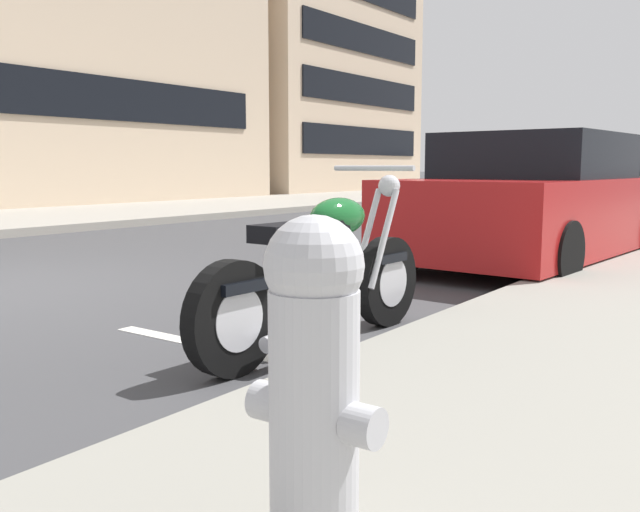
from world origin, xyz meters
name	(u,v)px	position (x,y,z in m)	size (l,w,h in m)	color
sidewalk_far_curb	(267,203)	(12.00, 6.51, 0.07)	(120.00, 5.00, 0.14)	gray
parking_stall_stripe	(245,353)	(0.00, -3.41, 0.00)	(0.12, 2.20, 0.01)	silver
parked_motorcycle	(323,279)	(0.41, -3.69, 0.42)	(2.12, 0.62, 1.11)	black
parked_car_mid_block	(533,203)	(4.76, -3.50, 0.69)	(4.12, 2.11, 1.46)	#AD1919
parked_car_across_street	(604,190)	(9.51, -3.14, 0.69)	(4.08, 2.03, 1.43)	#236638
car_opposite_curb	(494,177)	(20.85, 3.33, 0.72)	(4.82, 2.15, 1.52)	#AD1919
fire_hydrant	(314,380)	(-1.67, -5.14, 0.59)	(0.24, 0.36, 0.85)	#B7B7BC
townhouse_near_left	(265,82)	(20.81, 13.97, 4.80)	(9.79, 10.40, 9.61)	beige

